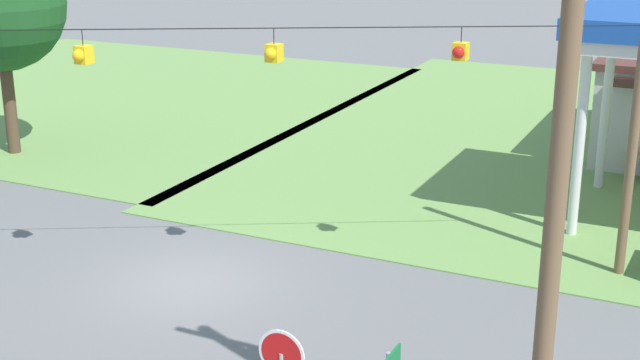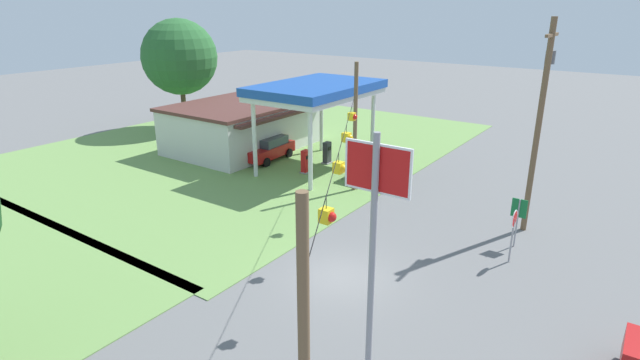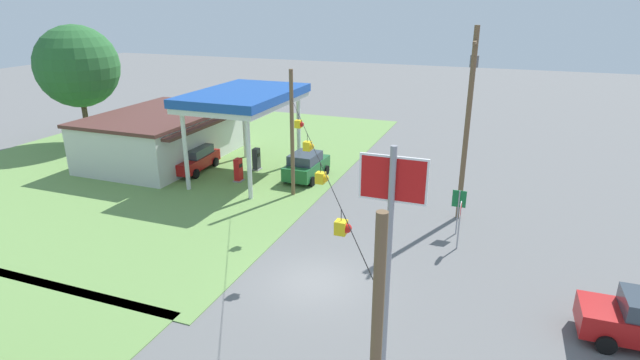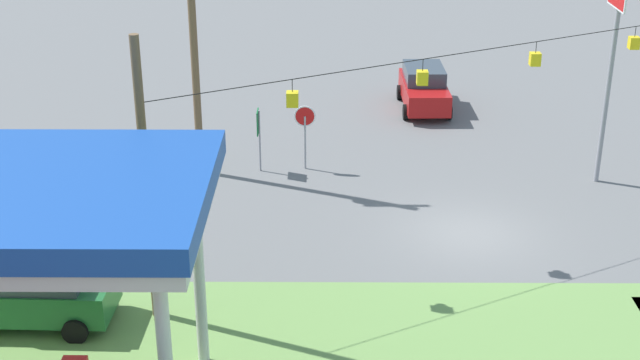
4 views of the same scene
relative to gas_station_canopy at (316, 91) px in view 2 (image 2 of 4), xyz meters
name	(u,v)px [view 2 (image 2 of 4)]	position (x,y,z in m)	size (l,w,h in m)	color
ground_plane	(341,277)	(-11.46, -9.43, -5.39)	(160.00, 160.00, 0.00)	slate
grass_verge_station_corner	(253,145)	(2.00, 7.81, -5.37)	(36.00, 28.00, 0.04)	#6B934C
gas_station_canopy	(316,91)	(0.00, 0.00, 0.00)	(9.03, 5.91, 5.93)	silver
gas_station_store	(244,125)	(1.03, 7.79, -3.55)	(11.32, 8.50, 3.66)	silver
fuel_pump_near	(306,162)	(-1.30, 0.00, -4.62)	(0.71, 0.56, 1.61)	gray
fuel_pump_far	(327,153)	(1.30, 0.00, -4.62)	(0.71, 0.56, 1.61)	gray
car_at_pumps_front	(373,162)	(0.78, -4.08, -4.42)	(4.15, 2.20, 1.89)	#1E602D
car_at_pumps_rear	(268,148)	(-0.42, 4.08, -4.50)	(4.58, 2.32, 1.71)	#AD1414
stop_sign_roadside	(514,225)	(-6.06, -14.87, -3.58)	(0.80, 0.08, 2.50)	#99999E
stop_sign_overhead	(375,222)	(-16.73, -13.76, 0.20)	(0.22, 1.86, 7.98)	gray
route_sign	(518,213)	(-4.34, -14.64, -3.68)	(0.10, 0.70, 2.40)	gray
utility_pole_main	(540,118)	(-2.10, -14.52, 0.40)	(2.20, 0.44, 10.38)	brown
signal_span_gantry	(343,182)	(-11.46, -9.44, -1.11)	(18.65, 10.24, 7.80)	brown
tree_behind_station	(179,57)	(2.78, 16.91, 1.07)	(6.64, 6.64, 9.80)	#4C3828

